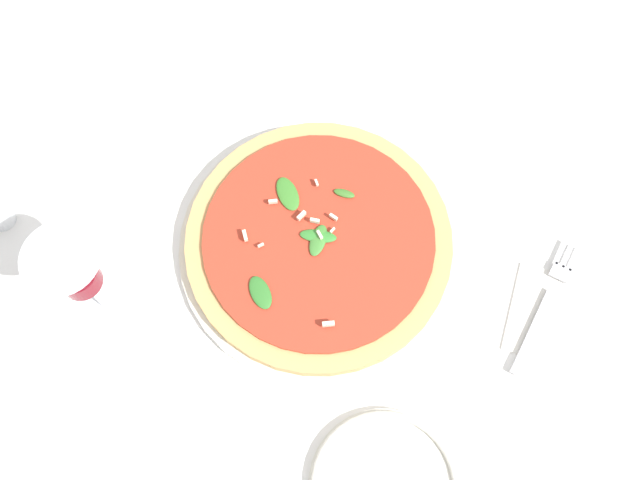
% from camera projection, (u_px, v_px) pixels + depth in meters
% --- Properties ---
extents(ground_plane, '(6.00, 6.00, 0.00)m').
position_uv_depth(ground_plane, '(353.00, 223.00, 0.95)').
color(ground_plane, white).
extents(pizza_arugula_main, '(0.35, 0.35, 0.05)m').
position_uv_depth(pizza_arugula_main, '(320.00, 244.00, 0.92)').
color(pizza_arugula_main, silver).
rests_on(pizza_arugula_main, ground_plane).
extents(wine_glass, '(0.08, 0.08, 0.17)m').
position_uv_depth(wine_glass, '(76.00, 273.00, 0.80)').
color(wine_glass, white).
rests_on(wine_glass, ground_plane).
extents(napkin, '(0.13, 0.09, 0.01)m').
position_uv_depth(napkin, '(543.00, 314.00, 0.91)').
color(napkin, silver).
rests_on(napkin, ground_plane).
extents(fork, '(0.18, 0.08, 0.00)m').
position_uv_depth(fork, '(546.00, 308.00, 0.90)').
color(fork, silver).
rests_on(fork, ground_plane).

